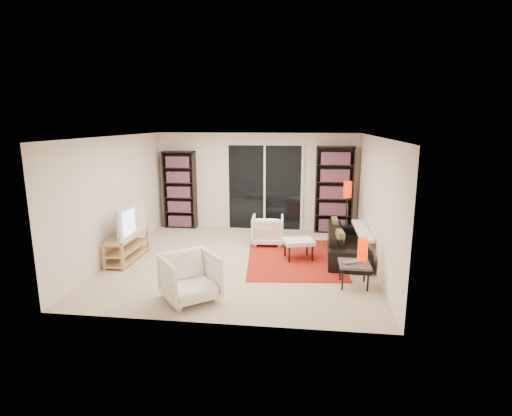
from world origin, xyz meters
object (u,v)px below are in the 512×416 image
at_px(armchair_back, 268,230).
at_px(side_table, 354,265).
at_px(armchair_front, 190,277).
at_px(ottoman, 299,242).
at_px(tv_stand, 127,247).
at_px(floor_lamp, 347,196).
at_px(sofa, 348,243).
at_px(bookshelf_right, 334,190).
at_px(bookshelf_left, 180,190).

height_order(armchair_back, side_table, armchair_back).
relative_size(armchair_back, side_table, 1.40).
xyz_separation_m(armchair_front, ottoman, (1.60, 2.06, -0.01)).
xyz_separation_m(tv_stand, floor_lamp, (4.39, 1.92, 0.77)).
height_order(sofa, armchair_back, armchair_back).
xyz_separation_m(sofa, armchair_back, (-1.68, 0.67, 0.03)).
bearing_deg(armchair_front, armchair_back, 34.58).
xyz_separation_m(armchair_back, floor_lamp, (1.75, 0.54, 0.71)).
relative_size(sofa, side_table, 3.99).
bearing_deg(armchair_back, armchair_front, 70.01).
relative_size(ottoman, side_table, 1.35).
bearing_deg(bookshelf_right, tv_stand, -148.51).
bearing_deg(tv_stand, bookshelf_right, 31.49).
bearing_deg(bookshelf_right, sofa, -84.32).
xyz_separation_m(bookshelf_right, side_table, (0.14, -3.31, -0.69)).
xyz_separation_m(sofa, floor_lamp, (0.07, 1.22, 0.74)).
xyz_separation_m(bookshelf_right, ottoman, (-0.80, -2.09, -0.70)).
height_order(bookshelf_right, tv_stand, bookshelf_right).
xyz_separation_m(tv_stand, ottoman, (3.34, 0.44, 0.08)).
bearing_deg(bookshelf_left, armchair_back, -26.24).
xyz_separation_m(sofa, ottoman, (-0.98, -0.26, 0.05)).
xyz_separation_m(tv_stand, side_table, (4.28, -0.77, 0.09)).
distance_m(armchair_back, armchair_front, 3.12).
relative_size(bookshelf_right, armchair_front, 2.66).
height_order(bookshelf_left, ottoman, bookshelf_left).
height_order(armchair_front, ottoman, armchair_front).
bearing_deg(tv_stand, armchair_back, 27.49).
distance_m(bookshelf_right, tv_stand, 4.92).
bearing_deg(armchair_front, tv_stand, 98.52).
relative_size(tv_stand, armchair_back, 1.81).
bearing_deg(tv_stand, bookshelf_left, 83.51).
distance_m(tv_stand, ottoman, 3.37).
relative_size(bookshelf_left, armchair_front, 2.47).
bearing_deg(ottoman, bookshelf_right, 69.18).
distance_m(bookshelf_left, floor_lamp, 4.15).
xyz_separation_m(bookshelf_left, sofa, (4.03, -1.83, -0.68)).
bearing_deg(armchair_front, ottoman, 13.47).
height_order(side_table, floor_lamp, floor_lamp).
relative_size(bookshelf_left, tv_stand, 1.53).
height_order(sofa, ottoman, sofa).
relative_size(bookshelf_left, sofa, 0.97).
height_order(tv_stand, ottoman, tv_stand).
xyz_separation_m(sofa, side_table, (-0.04, -1.48, 0.07)).
bearing_deg(ottoman, bookshelf_left, 145.55).
relative_size(bookshelf_right, ottoman, 3.09).
relative_size(armchair_back, armchair_front, 0.89).
xyz_separation_m(sofa, armchair_front, (-2.58, -2.32, 0.07)).
relative_size(bookshelf_right, floor_lamp, 1.55).
distance_m(tv_stand, armchair_front, 2.38).
bearing_deg(bookshelf_left, sofa, -24.43).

